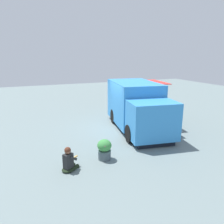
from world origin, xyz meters
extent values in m
plane|color=slate|center=(0.00, 0.00, 0.00)|extent=(40.00, 40.00, 0.00)
cube|color=#348BD9|center=(0.00, -0.87, 1.39)|extent=(4.02, 2.83, 2.31)
cube|color=#348BD9|center=(-2.60, -0.43, 1.10)|extent=(1.92, 2.39, 1.73)
cube|color=#10222E|center=(-3.37, -0.30, 1.40)|extent=(0.33, 1.78, 0.66)
cube|color=black|center=(-0.18, -1.98, 1.52)|extent=(2.01, 0.36, 0.81)
cube|color=red|center=(-0.23, -2.27, 2.50)|extent=(2.29, 0.96, 0.03)
cube|color=black|center=(-0.78, -0.73, 0.12)|extent=(5.25, 2.60, 0.23)
cylinder|color=black|center=(-2.23, 0.54, 0.42)|extent=(0.87, 0.36, 0.85)
cylinder|color=black|center=(-2.56, -1.46, 0.42)|extent=(0.87, 0.36, 0.85)
cylinder|color=black|center=(0.82, 0.03, 0.42)|extent=(0.87, 0.36, 0.85)
cylinder|color=black|center=(0.49, -1.97, 0.42)|extent=(0.87, 0.36, 0.85)
ellipsoid|color=black|center=(-3.69, 3.71, 0.06)|extent=(0.65, 0.67, 0.12)
cube|color=black|center=(-3.67, 3.49, 0.06)|extent=(0.28, 0.36, 0.11)
cube|color=black|center=(-3.50, 3.60, 0.06)|extent=(0.28, 0.36, 0.11)
cube|color=#242527|center=(-3.69, 3.71, 0.38)|extent=(0.36, 0.40, 0.54)
sphere|color=brown|center=(-3.69, 3.71, 0.76)|extent=(0.22, 0.22, 0.22)
sphere|color=#582D1E|center=(-3.69, 3.71, 0.79)|extent=(0.23, 0.23, 0.23)
cube|color=#242527|center=(-3.71, 3.54, 0.46)|extent=(0.26, 0.34, 0.28)
cube|color=#242527|center=(-3.53, 3.65, 0.46)|extent=(0.26, 0.34, 0.28)
cylinder|color=#DCB261|center=(-3.53, 3.45, 0.38)|extent=(0.26, 0.27, 0.07)
cube|color=#66983B|center=(-3.53, 3.45, 0.39)|extent=(0.20, 0.22, 0.02)
cylinder|color=beige|center=(3.60, -1.28, 0.17)|extent=(0.43, 0.43, 0.35)
torus|color=beige|center=(3.60, -1.28, 0.33)|extent=(0.46, 0.46, 0.04)
ellipsoid|color=#206831|center=(3.60, -1.28, 0.50)|extent=(0.42, 0.42, 0.35)
sphere|color=purple|center=(3.46, -1.25, 0.60)|extent=(0.08, 0.08, 0.08)
sphere|color=purple|center=(3.77, -1.27, 0.53)|extent=(0.07, 0.07, 0.07)
sphere|color=#A84AC2|center=(3.61, -1.44, 0.56)|extent=(0.07, 0.07, 0.07)
cylinder|color=#48575D|center=(-3.36, 2.22, 0.19)|extent=(0.50, 0.50, 0.37)
torus|color=#425F5B|center=(-3.36, 2.22, 0.36)|extent=(0.52, 0.52, 0.04)
ellipsoid|color=#3F8F44|center=(-3.36, 2.22, 0.58)|extent=(0.56, 0.56, 0.48)
sphere|color=#D43980|center=(-3.23, 2.10, 0.72)|extent=(0.07, 0.07, 0.07)
sphere|color=#D63776|center=(-3.25, 2.03, 0.64)|extent=(0.08, 0.08, 0.08)
sphere|color=#DC2973|center=(-3.46, 2.04, 0.69)|extent=(0.06, 0.06, 0.06)
sphere|color=#E6267A|center=(-3.15, 2.21, 0.67)|extent=(0.05, 0.05, 0.05)
sphere|color=#DB2E7F|center=(-3.28, 2.02, 0.67)|extent=(0.08, 0.08, 0.08)
sphere|color=#E82D83|center=(-3.58, 2.28, 0.64)|extent=(0.09, 0.09, 0.09)
camera|label=1|loc=(-10.65, 4.96, 3.99)|focal=34.54mm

